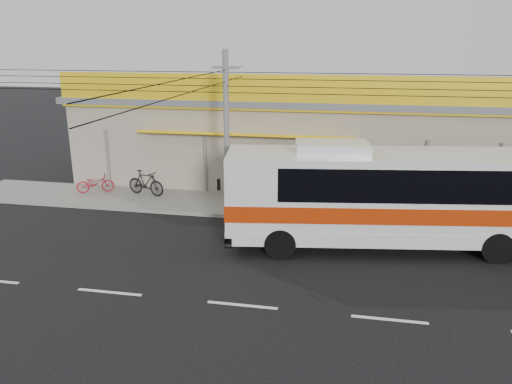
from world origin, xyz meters
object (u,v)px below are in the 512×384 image
at_px(coach_bus, 410,193).
at_px(motorbike_dark, 146,183).
at_px(motorbike_red, 95,183).
at_px(utility_pole, 226,81).

xyz_separation_m(coach_bus, motorbike_dark, (-11.45, 3.80, -1.30)).
bearing_deg(coach_bus, motorbike_red, 156.65).
height_order(coach_bus, utility_pole, utility_pole).
distance_m(motorbike_red, utility_pole, 8.94).
height_order(motorbike_red, motorbike_dark, motorbike_dark).
bearing_deg(motorbike_dark, coach_bus, -94.34).
height_order(motorbike_red, utility_pole, utility_pole).
bearing_deg(motorbike_red, coach_bus, -129.68).
xyz_separation_m(motorbike_dark, utility_pole, (4.51, -2.25, 4.88)).
relative_size(coach_bus, motorbike_dark, 6.43).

